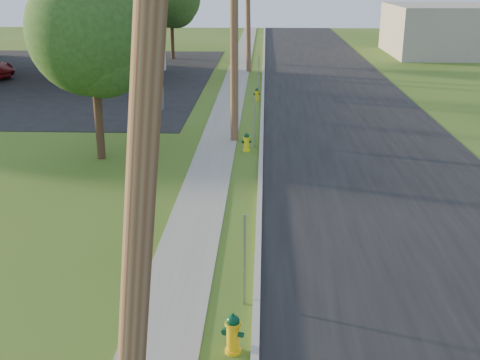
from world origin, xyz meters
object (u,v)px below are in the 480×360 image
fuel_pump_ne (101,72)px  fuel_pump_se (116,62)px  tree_lot (172,0)px  hydrant_near (233,334)px  tree_verge (94,36)px  utility_pole_mid (234,15)px  hydrant_far (257,94)px  car_silver (120,67)px  utility_pole_near (142,151)px  hydrant_mid (246,142)px

fuel_pump_ne → fuel_pump_se: 4.00m
tree_lot → hydrant_near: size_ratio=8.81×
tree_verge → tree_lot: size_ratio=0.98×
utility_pole_mid → hydrant_far: (0.78, 8.11, -4.62)m
tree_lot → car_silver: 10.76m
utility_pole_near → hydrant_near: size_ratio=11.93×
tree_lot → hydrant_far: (6.81, -16.17, -4.17)m
utility_pole_mid → hydrant_mid: (0.54, -1.57, -4.59)m
tree_lot → hydrant_near: (6.74, -38.76, -4.12)m
fuel_pump_se → tree_lot: tree_lot is taller
tree_verge → hydrant_mid: bearing=13.0°
utility_pole_mid → fuel_pump_se: bearing=117.6°
hydrant_mid → fuel_pump_ne: bearing=122.9°
tree_verge → utility_pole_mid: bearing=30.7°
hydrant_mid → tree_verge: bearing=-167.0°
tree_verge → car_silver: size_ratio=1.45×
tree_verge → tree_lot: bearing=92.9°
fuel_pump_se → hydrant_near: bearing=-73.0°
utility_pole_mid → hydrant_near: (0.70, -14.48, -4.56)m
fuel_pump_se → tree_verge: 20.55m
utility_pole_near → car_silver: size_ratio=2.01×
tree_lot → hydrant_far: bearing=-67.2°
hydrant_far → fuel_pump_se: bearing=137.4°
fuel_pump_ne → car_silver: size_ratio=0.68×
utility_pole_near → hydrant_near: utility_pole_near is taller
tree_lot → hydrant_mid: bearing=-75.7°
fuel_pump_ne → hydrant_far: fuel_pump_ne is taller
hydrant_near → hydrant_mid: bearing=90.7°
fuel_pump_ne → fuel_pump_se: (0.00, 4.00, 0.00)m
utility_pole_mid → hydrant_mid: utility_pole_mid is taller
fuel_pump_ne → hydrant_far: (9.68, -4.89, -0.39)m
utility_pole_mid → fuel_pump_se: 19.65m
fuel_pump_se → hydrant_far: 13.15m
tree_lot → car_silver: bearing=-101.4°
utility_pole_near → hydrant_far: utility_pole_near is taller
hydrant_mid → fuel_pump_se: bearing=116.9°
hydrant_far → car_silver: car_silver is taller
hydrant_far → car_silver: (-8.82, 6.27, 0.47)m
fuel_pump_ne → tree_lot: size_ratio=0.46×
tree_lot → car_silver: tree_lot is taller
utility_pole_near → fuel_pump_ne: bearing=106.0°
hydrant_near → hydrant_mid: size_ratio=1.08×
fuel_pump_ne → hydrant_mid: bearing=-57.1°
utility_pole_near → tree_lot: bearing=98.1°
hydrant_near → car_silver: (-8.74, 28.85, 0.42)m
tree_lot → car_silver: size_ratio=1.48×
utility_pole_near → fuel_pump_se: (-8.90, 35.00, -4.08)m
utility_pole_mid → car_silver: bearing=119.2°
utility_pole_near → fuel_pump_se: utility_pole_near is taller
fuel_pump_ne → hydrant_far: 10.85m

